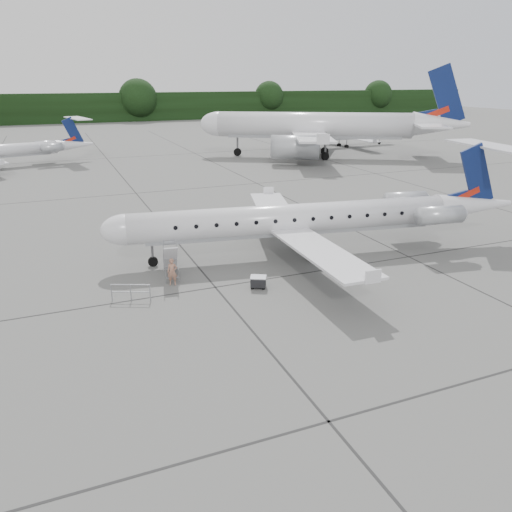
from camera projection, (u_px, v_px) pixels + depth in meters
name	position (u px, v px, depth m)	size (l,w,h in m)	color
ground	(318.00, 290.00, 29.88)	(320.00, 320.00, 0.00)	slate
treeline	(95.00, 108.00, 141.73)	(260.00, 4.00, 8.00)	black
main_regional_jet	(293.00, 205.00, 34.59)	(29.00, 20.88, 7.44)	silver
airstair	(170.00, 260.00, 31.50)	(0.85, 2.31, 2.33)	silver
passenger	(172.00, 272.00, 30.42)	(0.62, 0.40, 1.69)	#9A6954
safety_railing	(131.00, 293.00, 28.29)	(2.20, 0.08, 1.00)	gray
baggage_cart	(258.00, 282.00, 30.12)	(0.90, 0.73, 0.78)	black
bg_narrowbody	(314.00, 112.00, 77.76)	(38.69, 27.86, 13.89)	silver
bg_regional_right	(347.00, 130.00, 91.16)	(23.59, 16.99, 6.19)	silver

